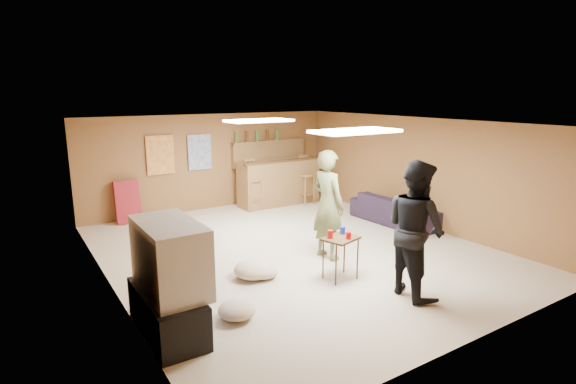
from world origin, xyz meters
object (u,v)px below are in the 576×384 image
bar_counter (279,182)px  sofa (395,210)px  person_black (415,229)px  tray_table (340,258)px  tv_body (170,257)px  person_olive (328,205)px

bar_counter → sofa: (1.20, -2.70, -0.26)m
person_black → tray_table: (-0.51, 0.91, -0.60)m
bar_counter → sofa: bar_counter is taller
person_black → sofa: bearing=-34.0°
bar_counter → person_black: bearing=-101.8°
person_black → tv_body: bearing=83.5°
person_black → sofa: person_black is taller
tv_body → person_olive: person_olive is taller
tv_body → bar_counter: tv_body is taller
tv_body → bar_counter: (4.15, 4.45, -0.35)m
sofa → bar_counter: bearing=21.8°
sofa → tray_table: size_ratio=3.08×
person_olive → person_black: size_ratio=0.98×
tv_body → sofa: bearing=18.1°
person_olive → tray_table: (-0.38, -0.81, -0.58)m
bar_counter → sofa: size_ratio=1.02×
tv_body → sofa: size_ratio=0.56×
tv_body → tray_table: (2.54, 0.12, -0.58)m
tray_table → person_olive: bearing=64.7°
person_olive → tray_table: size_ratio=2.83×
bar_counter → person_olive: bearing=-109.2°
tv_body → person_olive: (2.93, 0.93, -0.00)m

